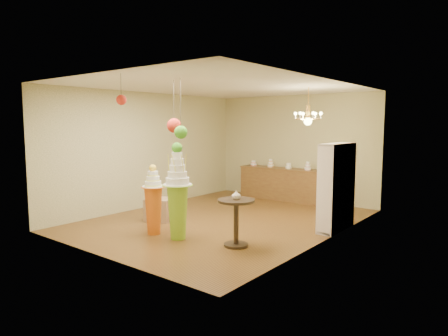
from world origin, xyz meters
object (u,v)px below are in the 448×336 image
Objects in this scene: pedestal_green at (178,199)px; sideboard at (288,184)px; round_table at (236,216)px; pedestal_orange at (153,205)px.

sideboard is (-0.24, 4.70, -0.29)m from pedestal_green.
sideboard is at bearing 92.96° from pedestal_green.
pedestal_green reaches higher than round_table.
round_table is at bearing -72.42° from sideboard.
round_table is at bearing 15.95° from pedestal_green.
pedestal_green is at bearing 5.00° from pedestal_orange.
pedestal_green is 2.17× the size of round_table.
sideboard is at bearing 107.58° from round_table.
pedestal_green is 0.61× the size of sideboard.
sideboard is (0.38, 4.75, -0.11)m from pedestal_orange.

